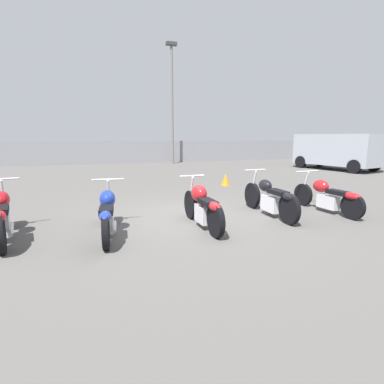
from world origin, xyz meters
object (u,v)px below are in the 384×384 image
object	(u,v)px
motorcycle_slot_2	(202,206)
traffic_cone_near	(226,180)
motorcycle_slot_3	(270,198)
parked_van	(336,150)
motorcycle_slot_1	(108,213)
motorcycle_slot_4	(328,196)
light_pole_right	(172,94)
motorcycle_slot_0	(3,216)

from	to	relation	value
motorcycle_slot_2	traffic_cone_near	bearing A→B (deg)	59.18
motorcycle_slot_3	traffic_cone_near	size ratio (longest dim) A/B	5.08
parked_van	motorcycle_slot_2	bearing A→B (deg)	-156.26
motorcycle_slot_1	traffic_cone_near	size ratio (longest dim) A/B	4.97
motorcycle_slot_1	motorcycle_slot_2	bearing A→B (deg)	2.65
motorcycle_slot_1	motorcycle_slot_4	bearing A→B (deg)	6.59
motorcycle_slot_1	motorcycle_slot_2	xyz separation A→B (m)	(1.87, -0.10, 0.02)
motorcycle_slot_1	parked_van	size ratio (longest dim) A/B	0.46
light_pole_right	parked_van	world-z (taller)	light_pole_right
motorcycle_slot_2	motorcycle_slot_4	distance (m)	3.36
motorcycle_slot_0	motorcycle_slot_3	distance (m)	5.48
light_pole_right	motorcycle_slot_4	bearing A→B (deg)	-89.54
motorcycle_slot_3	parked_van	distance (m)	11.90
motorcycle_slot_4	traffic_cone_near	distance (m)	4.61
motorcycle_slot_3	motorcycle_slot_4	world-z (taller)	motorcycle_slot_3
motorcycle_slot_4	traffic_cone_near	bearing A→B (deg)	93.42
light_pole_right	traffic_cone_near	distance (m)	10.71
light_pole_right	motorcycle_slot_3	size ratio (longest dim) A/B	3.50
motorcycle_slot_1	motorcycle_slot_3	bearing A→B (deg)	9.33
motorcycle_slot_2	motorcycle_slot_4	size ratio (longest dim) A/B	0.96
light_pole_right	motorcycle_slot_3	world-z (taller)	light_pole_right
motorcycle_slot_0	motorcycle_slot_3	xyz separation A→B (m)	(5.48, -0.06, -0.02)
motorcycle_slot_0	traffic_cone_near	distance (m)	7.73
light_pole_right	parked_van	bearing A→B (deg)	-40.47
motorcycle_slot_1	light_pole_right	bearing A→B (deg)	76.06
traffic_cone_near	light_pole_right	bearing A→B (deg)	86.99
motorcycle_slot_4	traffic_cone_near	xyz separation A→B (m)	(-0.63, 4.56, -0.18)
motorcycle_slot_0	motorcycle_slot_1	size ratio (longest dim) A/B	1.00
motorcycle_slot_1	motorcycle_slot_3	size ratio (longest dim) A/B	0.98
motorcycle_slot_1	traffic_cone_near	xyz separation A→B (m)	(4.59, 4.66, -0.20)
motorcycle_slot_4	parked_van	size ratio (longest dim) A/B	0.44
motorcycle_slot_3	traffic_cone_near	bearing A→B (deg)	79.19
motorcycle_slot_3	parked_van	size ratio (longest dim) A/B	0.47
traffic_cone_near	motorcycle_slot_0	bearing A→B (deg)	-145.72
light_pole_right	motorcycle_slot_1	xyz separation A→B (m)	(-5.10, -14.41, -4.18)
motorcycle_slot_2	motorcycle_slot_1	bearing A→B (deg)	176.09
motorcycle_slot_2	traffic_cone_near	world-z (taller)	motorcycle_slot_2
motorcycle_slot_4	traffic_cone_near	world-z (taller)	motorcycle_slot_4
light_pole_right	traffic_cone_near	bearing A→B (deg)	-93.01
traffic_cone_near	motorcycle_slot_1	bearing A→B (deg)	-134.59
motorcycle_slot_2	motorcycle_slot_4	world-z (taller)	motorcycle_slot_2
motorcycle_slot_3	parked_van	xyz separation A→B (m)	(9.16, 7.56, 0.68)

